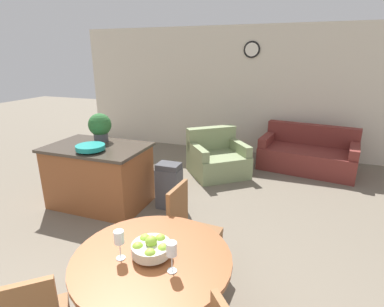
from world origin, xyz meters
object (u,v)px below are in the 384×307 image
(fruit_bowl, at_px, (151,248))
(armchair, at_px, (217,159))
(wine_glass_right, at_px, (172,250))
(trash_bin, at_px, (169,186))
(dining_table, at_px, (153,277))
(kitchen_island, at_px, (99,175))
(wine_glass_left, at_px, (119,238))
(teal_bowl, at_px, (90,147))
(couch, at_px, (307,155))
(potted_plant, at_px, (100,126))
(dining_chair_far_side, at_px, (189,228))

(fruit_bowl, height_order, armchair, fruit_bowl)
(wine_glass_right, distance_m, trash_bin, 2.38)
(dining_table, distance_m, armchair, 3.53)
(armchair, bearing_deg, fruit_bowl, -121.43)
(wine_glass_right, relative_size, kitchen_island, 0.16)
(fruit_bowl, relative_size, kitchen_island, 0.20)
(fruit_bowl, distance_m, kitchen_island, 2.52)
(wine_glass_left, relative_size, kitchen_island, 0.16)
(dining_table, distance_m, teal_bowl, 2.30)
(fruit_bowl, distance_m, wine_glass_right, 0.23)
(teal_bowl, bearing_deg, couch, 45.22)
(couch, distance_m, armchair, 1.78)
(potted_plant, relative_size, trash_bin, 0.62)
(potted_plant, bearing_deg, wine_glass_right, -45.57)
(wine_glass_right, distance_m, couch, 4.55)
(wine_glass_right, xyz_separation_m, kitchen_island, (-1.95, 1.85, -0.48))
(teal_bowl, distance_m, potted_plant, 0.51)
(dining_chair_far_side, relative_size, couch, 0.51)
(potted_plant, xyz_separation_m, couch, (2.94, 2.34, -0.84))
(dining_table, height_order, dining_chair_far_side, dining_chair_far_side)
(dining_chair_far_side, bearing_deg, trash_bin, -144.47)
(fruit_bowl, relative_size, trash_bin, 0.41)
(wine_glass_left, height_order, trash_bin, wine_glass_left)
(armchair, bearing_deg, teal_bowl, -160.78)
(dining_table, height_order, kitchen_island, kitchen_island)
(dining_chair_far_side, distance_m, potted_plant, 2.26)
(dining_table, xyz_separation_m, trash_bin, (-0.77, 2.00, -0.26))
(trash_bin, height_order, armchair, armchair)
(wine_glass_left, xyz_separation_m, trash_bin, (-0.58, 2.09, -0.60))
(trash_bin, relative_size, couch, 0.37)
(dining_table, xyz_separation_m, kitchen_island, (-1.76, 1.76, -0.14))
(wine_glass_left, bearing_deg, teal_bowl, 132.51)
(kitchen_island, distance_m, couch, 3.84)
(dining_table, relative_size, trash_bin, 1.68)
(fruit_bowl, bearing_deg, kitchen_island, 135.04)
(wine_glass_right, xyz_separation_m, trash_bin, (-0.97, 2.09, -0.60))
(dining_table, bearing_deg, couch, 75.79)
(dining_chair_far_side, bearing_deg, potted_plant, -119.51)
(kitchen_island, xyz_separation_m, couch, (2.86, 2.57, -0.17))
(teal_bowl, xyz_separation_m, couch, (2.77, 2.80, -0.66))
(wine_glass_right, relative_size, couch, 0.12)
(potted_plant, bearing_deg, trash_bin, 0.88)
(dining_table, bearing_deg, potted_plant, 132.84)
(wine_glass_right, height_order, kitchen_island, wine_glass_right)
(wine_glass_left, bearing_deg, dining_table, 25.30)
(wine_glass_left, distance_m, teal_bowl, 2.20)
(fruit_bowl, xyz_separation_m, teal_bowl, (-1.68, 1.53, 0.11))
(couch, bearing_deg, potted_plant, -132.91)
(kitchen_island, xyz_separation_m, armchair, (1.29, 1.73, -0.17))
(wine_glass_left, height_order, teal_bowl, wine_glass_left)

